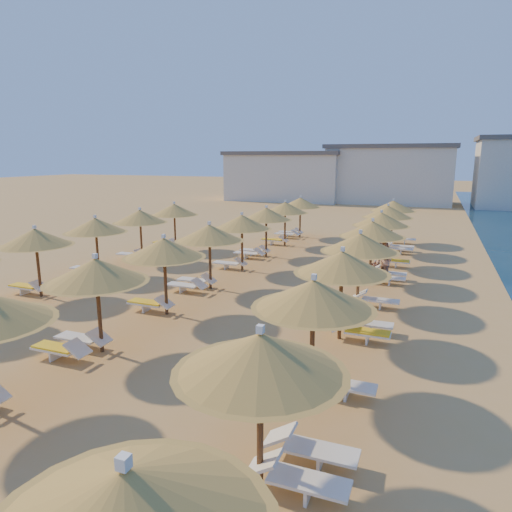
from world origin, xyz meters
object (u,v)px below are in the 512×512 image
at_px(parasol_row_east, 352,253).
at_px(beachgoer_b, 384,261).
at_px(parasol_row_west, 189,241).
at_px(beachgoer_c, 376,248).

distance_m(parasol_row_east, beachgoer_b, 6.48).
distance_m(parasol_row_west, beachgoer_b, 9.55).
bearing_deg(parasol_row_west, beachgoer_c, 54.83).
height_order(parasol_row_west, beachgoer_b, parasol_row_west).
height_order(parasol_row_west, beachgoer_c, parasol_row_west).
relative_size(parasol_row_east, beachgoer_c, 18.62).
bearing_deg(beachgoer_c, parasol_row_west, -68.45).
xyz_separation_m(parasol_row_east, parasol_row_west, (-6.49, 0.00, 0.00)).
relative_size(parasol_row_west, beachgoer_c, 18.62).
relative_size(parasol_row_east, parasol_row_west, 1.00).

